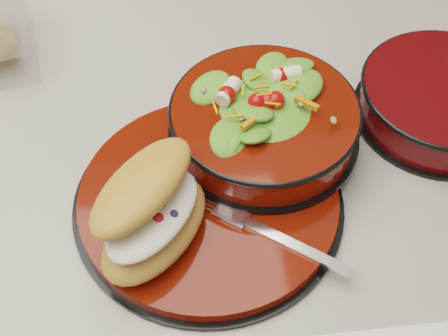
{
  "coord_description": "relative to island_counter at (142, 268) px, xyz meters",
  "views": [
    {
      "loc": [
        0.09,
        -0.59,
        1.49
      ],
      "look_at": [
        0.14,
        -0.16,
        0.94
      ],
      "focal_mm": 50.0,
      "sensor_mm": 36.0,
      "label": 1
    }
  ],
  "objects": [
    {
      "name": "island_counter",
      "position": [
        0.0,
        0.0,
        0.0
      ],
      "size": [
        1.24,
        0.74,
        0.9
      ],
      "color": "white",
      "rests_on": "ground"
    },
    {
      "name": "dinner_plate",
      "position": [
        0.12,
        -0.18,
        0.46
      ],
      "size": [
        0.31,
        0.31,
        0.02
      ],
      "rotation": [
        0.0,
        0.0,
        -0.17
      ],
      "color": "black",
      "rests_on": "island_counter"
    },
    {
      "name": "salad_bowl",
      "position": [
        0.19,
        -0.1,
        0.5
      ],
      "size": [
        0.23,
        0.23,
        0.1
      ],
      "rotation": [
        0.0,
        0.0,
        0.02
      ],
      "color": "black",
      "rests_on": "dinner_plate"
    },
    {
      "name": "croissant",
      "position": [
        0.06,
        -0.23,
        0.51
      ],
      "size": [
        0.15,
        0.18,
        0.09
      ],
      "rotation": [
        0.0,
        0.0,
        0.91
      ],
      "color": "#BA7939",
      "rests_on": "dinner_plate"
    },
    {
      "name": "fork",
      "position": [
        0.18,
        -0.24,
        0.47
      ],
      "size": [
        0.14,
        0.11,
        0.0
      ],
      "rotation": [
        0.0,
        0.0,
        0.93
      ],
      "color": "silver",
      "rests_on": "dinner_plate"
    },
    {
      "name": "extra_bowl",
      "position": [
        0.42,
        -0.07,
        0.48
      ],
      "size": [
        0.22,
        0.22,
        0.05
      ],
      "rotation": [
        0.0,
        0.0,
        -0.07
      ],
      "color": "black",
      "rests_on": "island_counter"
    }
  ]
}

